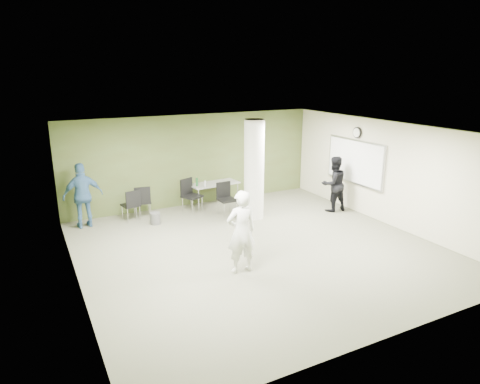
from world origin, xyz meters
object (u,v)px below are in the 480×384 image
folding_table (214,185)px  chair_back_left (132,203)px  man_blue (83,196)px  woman_white (241,232)px  man_black (334,184)px

folding_table → chair_back_left: bearing=-179.8°
chair_back_left → man_blue: 1.30m
woman_white → man_blue: size_ratio=1.01×
woman_white → man_black: 4.88m
folding_table → chair_back_left: folding_table is taller
man_black → man_blue: (-6.80, 1.95, 0.05)m
folding_table → chair_back_left: 2.61m
chair_back_left → man_black: man_black is taller
chair_back_left → man_black: bearing=150.2°
woman_white → man_blue: 4.96m
man_black → folding_table: bearing=-31.3°
folding_table → woman_white: 4.62m
folding_table → woman_white: bearing=-111.4°
folding_table → man_black: 3.63m
woman_white → man_black: (4.29, 2.33, -0.06)m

